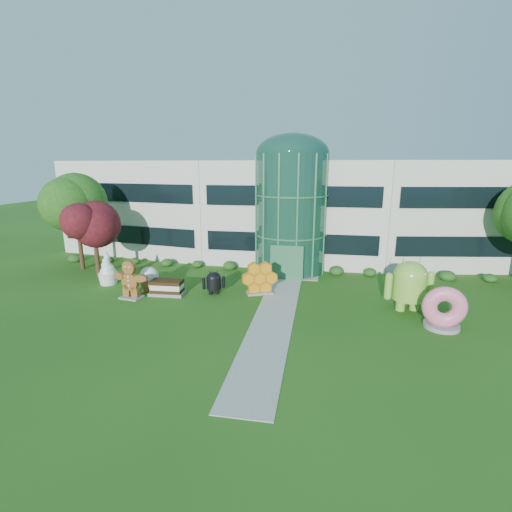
% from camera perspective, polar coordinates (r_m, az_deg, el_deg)
% --- Properties ---
extents(ground, '(140.00, 140.00, 0.00)m').
position_cam_1_polar(ground, '(21.42, 2.33, -10.82)').
color(ground, '#215114').
rests_on(ground, ground).
extents(building, '(46.00, 15.00, 9.30)m').
position_cam_1_polar(building, '(37.63, 6.17, 7.24)').
color(building, beige).
rests_on(building, ground).
extents(atrium, '(6.00, 6.00, 9.80)m').
position_cam_1_polar(atrium, '(31.66, 5.40, 6.47)').
color(atrium, '#194738').
rests_on(atrium, ground).
extents(walkway, '(2.40, 20.00, 0.04)m').
position_cam_1_polar(walkway, '(23.23, 3.01, -8.74)').
color(walkway, '#9E9E93').
rests_on(walkway, ground).
extents(tree_red, '(4.00, 4.00, 6.00)m').
position_cam_1_polar(tree_red, '(32.86, -23.49, 2.29)').
color(tree_red, '#3F0C14').
rests_on(tree_red, ground).
extents(trees_backdrop, '(52.00, 8.00, 8.40)m').
position_cam_1_polar(trees_backdrop, '(32.74, 5.52, 5.48)').
color(trees_backdrop, '#234B12').
rests_on(trees_backdrop, ground).
extents(android_green, '(3.77, 3.02, 3.74)m').
position_cam_1_polar(android_green, '(24.98, 22.56, -3.68)').
color(android_green, '#83BD3C').
rests_on(android_green, ground).
extents(android_black, '(1.99, 1.72, 1.90)m').
position_cam_1_polar(android_black, '(26.39, -6.53, -3.85)').
color(android_black, black).
rests_on(android_black, ground).
extents(donut, '(2.49, 1.36, 2.49)m').
position_cam_1_polar(donut, '(23.30, 26.91, -7.00)').
color(donut, '#EB5991').
rests_on(donut, ground).
extents(gingerbread, '(3.08, 1.62, 2.70)m').
position_cam_1_polar(gingerbread, '(26.70, -18.80, -3.41)').
color(gingerbread, brown).
rests_on(gingerbread, ground).
extents(ice_cream_sandwich, '(2.46, 1.31, 1.08)m').
position_cam_1_polar(ice_cream_sandwich, '(26.90, -13.53, -4.74)').
color(ice_cream_sandwich, black).
rests_on(ice_cream_sandwich, ground).
extents(honeycomb, '(2.86, 1.88, 2.12)m').
position_cam_1_polar(honeycomb, '(26.23, 0.56, -3.63)').
color(honeycomb, orange).
rests_on(honeycomb, ground).
extents(froyo, '(1.94, 1.94, 2.64)m').
position_cam_1_polar(froyo, '(30.50, -21.92, -1.64)').
color(froyo, white).
rests_on(froyo, ground).
extents(cupcake, '(1.92, 1.92, 1.75)m').
position_cam_1_polar(cupcake, '(28.15, -16.11, -3.35)').
color(cupcake, white).
rests_on(cupcake, ground).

